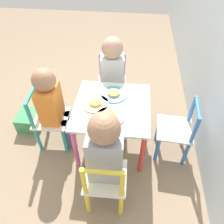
{
  "coord_description": "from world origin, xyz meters",
  "views": [
    {
      "loc": [
        1.15,
        0.13,
        1.51
      ],
      "look_at": [
        0.0,
        0.0,
        0.37
      ],
      "focal_mm": 35.0,
      "sensor_mm": 36.0,
      "label": 1
    }
  ],
  "objects_px": {
    "chair_blue": "(177,131)",
    "plate_right": "(110,117)",
    "kids_table": "(112,112)",
    "chair_yellow": "(105,181)",
    "storage_bin": "(30,120)",
    "child_right": "(105,153)",
    "chair_purple": "(112,84)",
    "plate_left": "(114,94)",
    "chair_teal": "(49,120)",
    "child_front": "(52,103)",
    "child_left": "(112,70)",
    "plate_front": "(95,103)"
  },
  "relations": [
    {
      "from": "chair_purple",
      "to": "plate_left",
      "type": "xyz_separation_m",
      "value": [
        0.38,
        0.05,
        0.19
      ]
    },
    {
      "from": "chair_purple",
      "to": "child_front",
      "type": "xyz_separation_m",
      "value": [
        0.52,
        -0.39,
        0.18
      ]
    },
    {
      "from": "plate_front",
      "to": "chair_yellow",
      "type": "bearing_deg",
      "value": 14.94
    },
    {
      "from": "chair_yellow",
      "to": "child_left",
      "type": "bearing_deg",
      "value": -87.87
    },
    {
      "from": "chair_teal",
      "to": "storage_bin",
      "type": "bearing_deg",
      "value": 58.91
    },
    {
      "from": "chair_teal",
      "to": "chair_blue",
      "type": "height_order",
      "value": "same"
    },
    {
      "from": "child_left",
      "to": "plate_left",
      "type": "xyz_separation_m",
      "value": [
        0.32,
        0.05,
        -0.01
      ]
    },
    {
      "from": "child_right",
      "to": "plate_front",
      "type": "height_order",
      "value": "child_right"
    },
    {
      "from": "plate_front",
      "to": "storage_bin",
      "type": "bearing_deg",
      "value": -100.4
    },
    {
      "from": "kids_table",
      "to": "chair_teal",
      "type": "distance_m",
      "value": 0.51
    },
    {
      "from": "plate_front",
      "to": "plate_right",
      "type": "height_order",
      "value": "same"
    },
    {
      "from": "kids_table",
      "to": "chair_yellow",
      "type": "xyz_separation_m",
      "value": [
        0.5,
        0.01,
        -0.11
      ]
    },
    {
      "from": "chair_teal",
      "to": "chair_purple",
      "type": "distance_m",
      "value": 0.69
    },
    {
      "from": "child_front",
      "to": "plate_front",
      "type": "distance_m",
      "value": 0.32
    },
    {
      "from": "plate_front",
      "to": "storage_bin",
      "type": "relative_size",
      "value": 0.95
    },
    {
      "from": "plate_left",
      "to": "storage_bin",
      "type": "bearing_deg",
      "value": -89.78
    },
    {
      "from": "chair_yellow",
      "to": "chair_blue",
      "type": "relative_size",
      "value": 1.0
    },
    {
      "from": "chair_teal",
      "to": "chair_yellow",
      "type": "distance_m",
      "value": 0.7
    },
    {
      "from": "plate_right",
      "to": "storage_bin",
      "type": "distance_m",
      "value": 0.88
    },
    {
      "from": "plate_left",
      "to": "child_front",
      "type": "bearing_deg",
      "value": -72.0
    },
    {
      "from": "child_front",
      "to": "plate_right",
      "type": "xyz_separation_m",
      "value": [
        0.1,
        0.44,
        0.01
      ]
    },
    {
      "from": "chair_teal",
      "to": "child_left",
      "type": "xyz_separation_m",
      "value": [
        -0.46,
        0.45,
        0.2
      ]
    },
    {
      "from": "child_front",
      "to": "chair_yellow",
      "type": "bearing_deg",
      "value": -139.53
    },
    {
      "from": "chair_purple",
      "to": "child_left",
      "type": "height_order",
      "value": "child_left"
    },
    {
      "from": "chair_blue",
      "to": "plate_front",
      "type": "relative_size",
      "value": 2.64
    },
    {
      "from": "child_front",
      "to": "child_left",
      "type": "relative_size",
      "value": 0.99
    },
    {
      "from": "chair_blue",
      "to": "storage_bin",
      "type": "distance_m",
      "value": 1.28
    },
    {
      "from": "kids_table",
      "to": "chair_yellow",
      "type": "height_order",
      "value": "chair_yellow"
    },
    {
      "from": "chair_blue",
      "to": "child_left",
      "type": "bearing_deg",
      "value": -127.02
    },
    {
      "from": "chair_purple",
      "to": "plate_front",
      "type": "distance_m",
      "value": 0.54
    },
    {
      "from": "chair_teal",
      "to": "child_right",
      "type": "distance_m",
      "value": 0.69
    },
    {
      "from": "child_right",
      "to": "plate_front",
      "type": "bearing_deg",
      "value": -74.76
    },
    {
      "from": "chair_blue",
      "to": "plate_left",
      "type": "xyz_separation_m",
      "value": [
        -0.15,
        -0.5,
        0.19
      ]
    },
    {
      "from": "kids_table",
      "to": "plate_right",
      "type": "height_order",
      "value": "plate_right"
    },
    {
      "from": "chair_teal",
      "to": "plate_left",
      "type": "xyz_separation_m",
      "value": [
        -0.15,
        0.5,
        0.19
      ]
    },
    {
      "from": "child_right",
      "to": "plate_right",
      "type": "xyz_separation_m",
      "value": [
        -0.32,
        -0.01,
        -0.03
      ]
    },
    {
      "from": "kids_table",
      "to": "plate_left",
      "type": "height_order",
      "value": "plate_left"
    },
    {
      "from": "child_left",
      "to": "storage_bin",
      "type": "xyz_separation_m",
      "value": [
        0.32,
        -0.72,
        -0.38
      ]
    },
    {
      "from": "chair_blue",
      "to": "plate_left",
      "type": "height_order",
      "value": "chair_blue"
    },
    {
      "from": "chair_purple",
      "to": "plate_front",
      "type": "height_order",
      "value": "chair_purple"
    },
    {
      "from": "child_front",
      "to": "plate_left",
      "type": "height_order",
      "value": "child_front"
    },
    {
      "from": "child_front",
      "to": "child_right",
      "type": "relative_size",
      "value": 0.92
    },
    {
      "from": "plate_left",
      "to": "storage_bin",
      "type": "distance_m",
      "value": 0.85
    },
    {
      "from": "chair_blue",
      "to": "plate_right",
      "type": "bearing_deg",
      "value": -76.22
    },
    {
      "from": "kids_table",
      "to": "child_right",
      "type": "bearing_deg",
      "value": 1.42
    },
    {
      "from": "child_right",
      "to": "kids_table",
      "type": "bearing_deg",
      "value": -90.0
    },
    {
      "from": "chair_purple",
      "to": "chair_yellow",
      "type": "bearing_deg",
      "value": -92.28
    },
    {
      "from": "chair_blue",
      "to": "storage_bin",
      "type": "bearing_deg",
      "value": -93.03
    },
    {
      "from": "kids_table",
      "to": "storage_bin",
      "type": "height_order",
      "value": "kids_table"
    },
    {
      "from": "child_left",
      "to": "storage_bin",
      "type": "relative_size",
      "value": 3.53
    }
  ]
}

